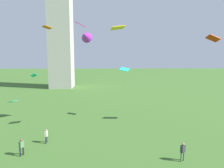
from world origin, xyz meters
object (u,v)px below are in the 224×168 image
(kite_flying_1, at_px, (85,36))
(kite_flying_2, at_px, (118,28))
(kite_flying_7, at_px, (13,102))
(person_1, at_px, (183,151))
(kite_flying_4, at_px, (47,27))
(person_2, at_px, (46,135))
(kite_flying_5, at_px, (34,75))
(kite_flying_6, at_px, (80,24))
(kite_flying_8, at_px, (125,69))
(person_3, at_px, (21,146))
(kite_flying_3, at_px, (213,38))

(kite_flying_1, height_order, kite_flying_2, kite_flying_2)
(kite_flying_2, relative_size, kite_flying_7, 1.55)
(person_1, relative_size, kite_flying_4, 1.23)
(person_2, xyz_separation_m, kite_flying_5, (-3.27, 6.75, 6.15))
(kite_flying_7, bearing_deg, person_1, 84.09)
(person_2, bearing_deg, kite_flying_6, -104.76)
(kite_flying_6, xyz_separation_m, kite_flying_7, (-9.63, 5.31, -9.22))
(kite_flying_8, bearing_deg, kite_flying_7, -132.50)
(person_3, xyz_separation_m, kite_flying_4, (-0.27, 12.97, 12.91))
(kite_flying_2, xyz_separation_m, kite_flying_8, (1.32, 6.27, -5.61))
(kite_flying_3, distance_m, kite_flying_6, 18.17)
(kite_flying_1, distance_m, kite_flying_5, 9.10)
(kite_flying_2, bearing_deg, kite_flying_7, -18.92)
(kite_flying_1, height_order, kite_flying_8, kite_flying_1)
(person_1, bearing_deg, person_2, 126.50)
(kite_flying_6, bearing_deg, kite_flying_3, 96.23)
(kite_flying_3, xyz_separation_m, kite_flying_7, (-26.42, -1.56, -8.17))
(person_3, relative_size, kite_flying_8, 1.07)
(person_1, bearing_deg, kite_flying_5, 111.35)
(kite_flying_1, bearing_deg, kite_flying_2, -30.45)
(kite_flying_2, xyz_separation_m, kite_flying_4, (-10.25, 6.71, 0.65))
(kite_flying_2, distance_m, kite_flying_5, 13.61)
(kite_flying_1, bearing_deg, kite_flying_4, 157.28)
(kite_flying_2, bearing_deg, kite_flying_8, -117.34)
(person_3, height_order, kite_flying_5, kite_flying_5)
(kite_flying_6, bearing_deg, person_1, 56.15)
(person_2, distance_m, kite_flying_6, 13.06)
(kite_flying_5, bearing_deg, person_1, -115.84)
(kite_flying_3, height_order, kite_flying_5, kite_flying_3)
(person_2, relative_size, kite_flying_7, 1.41)
(person_3, distance_m, kite_flying_8, 18.15)
(person_2, bearing_deg, person_1, -105.56)
(person_1, distance_m, kite_flying_4, 25.24)
(person_2, height_order, kite_flying_8, kite_flying_8)
(kite_flying_4, height_order, kite_flying_6, kite_flying_4)
(kite_flying_5, distance_m, kite_flying_6, 12.65)
(kite_flying_1, relative_size, kite_flying_4, 1.64)
(kite_flying_2, bearing_deg, person_2, 5.50)
(person_1, bearing_deg, kite_flying_3, 19.90)
(kite_flying_2, relative_size, kite_flying_8, 1.10)
(kite_flying_1, xyz_separation_m, kite_flying_5, (-7.32, 0.29, -5.41))
(kite_flying_4, height_order, kite_flying_8, kite_flying_4)
(kite_flying_3, distance_m, kite_flying_7, 27.70)
(kite_flying_5, bearing_deg, person_3, -163.95)
(person_2, bearing_deg, kite_flying_1, -30.12)
(kite_flying_1, distance_m, kite_flying_2, 5.44)
(person_3, distance_m, kite_flying_4, 18.30)
(kite_flying_4, xyz_separation_m, kite_flying_8, (11.58, -0.43, -6.26))
(kite_flying_5, xyz_separation_m, kite_flying_8, (12.91, 2.70, 0.57))
(person_1, height_order, person_2, person_1)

